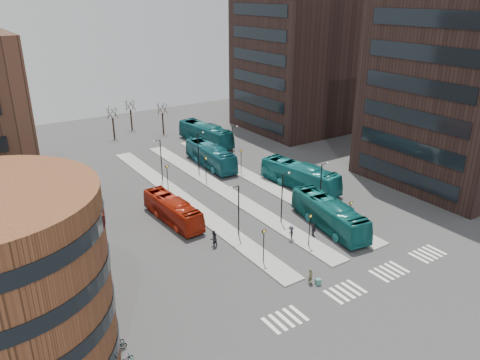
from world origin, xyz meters
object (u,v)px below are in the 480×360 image
teal_bus_a (329,214)px  traveller (311,276)px  commuter_a (213,239)px  commuter_b (314,230)px  red_bus (173,210)px  bicycle_near (125,360)px  bicycle_far (115,344)px  suitcase (318,282)px  commuter_c (291,233)px  teal_bus_b (210,156)px  teal_bus_d (206,134)px  teal_bus_c (300,176)px  bicycle_mid (116,346)px

teal_bus_a → traveller: size_ratio=7.59×
commuter_a → commuter_b: size_ratio=1.12×
red_bus → traveller: size_ratio=6.64×
bicycle_near → bicycle_far: 2.08m
traveller → bicycle_near: bearing=165.8°
teal_bus_a → traveller: (-9.30, -7.37, -0.88)m
suitcase → bicycle_near: (-18.67, 0.28, 0.10)m
teal_bus_a → bicycle_near: bearing=-156.4°
traveller → teal_bus_a: bearing=23.3°
commuter_b → commuter_c: bearing=85.6°
bicycle_near → traveller: bearing=-104.4°
teal_bus_b → bicycle_near: bearing=-126.4°
commuter_a → commuter_c: (7.81, -3.49, -0.11)m
red_bus → teal_bus_b: (13.36, 14.04, 0.24)m
commuter_a → bicycle_far: 16.87m
teal_bus_a → commuter_b: (-2.96, -0.71, -0.83)m
teal_bus_d → bicycle_near: bearing=-131.9°
teal_bus_d → commuter_a: bearing=-124.3°
commuter_c → bicycle_far: size_ratio=1.06×
suitcase → teal_bus_c: (13.82, 18.95, 1.42)m
red_bus → teal_bus_d: size_ratio=0.81×
teal_bus_c → commuter_c: 15.20m
teal_bus_b → commuter_a: size_ratio=6.53×
bicycle_far → teal_bus_a: bearing=-89.3°
teal_bus_d → bicycle_far: 52.25m
suitcase → bicycle_far: bicycle_far is taller
teal_bus_c → bicycle_far: 36.50m
red_bus → teal_bus_b: size_ratio=0.86×
suitcase → bicycle_mid: bicycle_mid is taller
teal_bus_c → commuter_a: teal_bus_c is taller
teal_bus_d → teal_bus_c: bearing=-94.0°
teal_bus_d → commuter_b: teal_bus_d is taller
teal_bus_a → teal_bus_d: teal_bus_d is taller
suitcase → teal_bus_c: size_ratio=0.05×
red_bus → teal_bus_c: bearing=-4.5°
suitcase → commuter_a: commuter_a is taller
teal_bus_b → traveller: size_ratio=7.74×
commuter_a → commuter_b: commuter_a is taller
commuter_a → bicycle_far: (-14.16, -9.15, -0.53)m
traveller → commuter_c: commuter_c is taller
teal_bus_b → commuter_a: 25.14m
commuter_b → bicycle_near: 25.50m
red_bus → traveller: 19.43m
bicycle_far → red_bus: bearing=-48.6°
traveller → commuter_c: size_ratio=0.96×
teal_bus_b → commuter_b: bearing=-92.0°
commuter_c → bicycle_mid: size_ratio=1.06×
bicycle_near → bicycle_far: bicycle_far is taller
suitcase → teal_bus_b: (7.89, 33.36, 1.40)m
teal_bus_b → bicycle_mid: (-26.56, -31.38, -1.23)m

